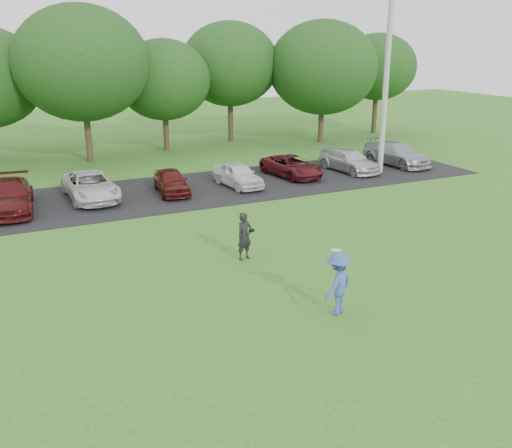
% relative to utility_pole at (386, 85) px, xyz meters
% --- Properties ---
extents(ground, '(100.00, 100.00, 0.00)m').
position_rel_utility_pole_xyz_m(ground, '(-11.40, -12.15, -4.53)').
color(ground, '#296A1E').
rests_on(ground, ground).
extents(parking_lot, '(32.00, 6.50, 0.03)m').
position_rel_utility_pole_xyz_m(parking_lot, '(-11.40, 0.85, -4.52)').
color(parking_lot, black).
rests_on(parking_lot, ground).
extents(utility_pole, '(0.28, 0.28, 9.07)m').
position_rel_utility_pole_xyz_m(utility_pole, '(0.00, 0.00, 0.00)').
color(utility_pole, '#ADADA7').
rests_on(utility_pole, ground).
extents(frisbee_player, '(1.24, 1.04, 1.93)m').
position_rel_utility_pole_xyz_m(frisbee_player, '(-11.00, -12.72, -3.69)').
color(frisbee_player, '#3D55AE').
rests_on(frisbee_player, ground).
extents(camera_bystander, '(0.65, 0.52, 1.56)m').
position_rel_utility_pole_xyz_m(camera_bystander, '(-11.59, -8.20, -3.75)').
color(camera_bystander, black).
rests_on(camera_bystander, ground).
extents(parked_cars, '(28.59, 4.90, 1.26)m').
position_rel_utility_pole_xyz_m(parked_cars, '(-11.00, 0.93, -3.91)').
color(parked_cars, black).
rests_on(parked_cars, parking_lot).
extents(tree_row, '(42.39, 9.85, 8.64)m').
position_rel_utility_pole_xyz_m(tree_row, '(-9.89, 10.61, 0.38)').
color(tree_row, '#38281C').
rests_on(tree_row, ground).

